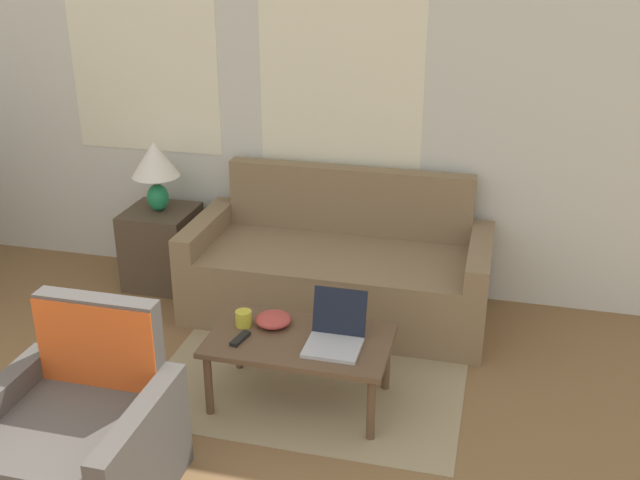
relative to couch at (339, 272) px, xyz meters
name	(u,v)px	position (x,y,z in m)	size (l,w,h in m)	color
wall_back	(253,99)	(-0.72, 0.44, 1.02)	(6.62, 0.06, 2.60)	silver
rug	(322,353)	(0.03, -0.57, -0.28)	(1.74, 1.85, 0.01)	#9E8966
couch	(339,272)	(0.00, 0.00, 0.00)	(1.95, 0.84, 0.92)	#846B4C
armchair	(80,442)	(-0.74, -1.99, -0.02)	(0.79, 0.75, 0.86)	#514C47
side_table	(162,247)	(-1.32, 0.10, 0.00)	(0.47, 0.47, 0.56)	#4C3D2D
table_lamp	(155,165)	(-1.32, 0.10, 0.61)	(0.33, 0.33, 0.49)	#1E8451
coffee_table	(299,345)	(0.03, -1.07, 0.07)	(0.97, 0.56, 0.39)	brown
laptop	(335,334)	(0.23, -1.08, 0.17)	(0.28, 0.32, 0.26)	#B7B7BC
cup_navy	(244,318)	(-0.30, -1.01, 0.15)	(0.09, 0.09, 0.09)	gold
snack_bowl	(273,320)	(-0.15, -0.97, 0.14)	(0.20, 0.20, 0.07)	#B23D38
tv_remote	(240,339)	(-0.27, -1.17, 0.12)	(0.07, 0.16, 0.02)	black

